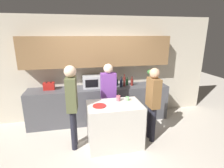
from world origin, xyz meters
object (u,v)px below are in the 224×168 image
object	(u,v)px
microwave	(93,81)
toaster	(49,86)
bottle_4	(132,82)
bottle_3	(127,82)
bottle_2	(124,82)
plate_on_island	(99,106)
potted_plant	(149,77)
bottle_0	(117,82)
cup_0	(118,98)
person_left	(108,92)
person_center	(153,99)
bottle_1	(121,83)
person_right	(72,101)
cup_1	(127,99)

from	to	relation	value
microwave	toaster	bearing A→B (deg)	179.92
bottle_4	bottle_3	bearing A→B (deg)	154.30
bottle_2	toaster	bearing A→B (deg)	176.93
plate_on_island	potted_plant	bearing A→B (deg)	38.35
bottle_0	cup_0	size ratio (longest dim) A/B	1.97
bottle_4	person_left	bearing A→B (deg)	-144.74
person_center	bottle_1	bearing A→B (deg)	21.00
potted_plant	plate_on_island	distance (m)	1.99
bottle_3	plate_on_island	world-z (taller)	bottle_3
bottle_0	bottle_3	size ratio (longest dim) A/B	1.00
toaster	potted_plant	world-z (taller)	potted_plant
plate_on_island	person_center	world-z (taller)	person_center
bottle_4	person_center	distance (m)	1.13
potted_plant	person_right	xyz separation A→B (m)	(-2.06, -1.12, -0.11)
bottle_2	plate_on_island	size ratio (longest dim) A/B	1.25
microwave	potted_plant	size ratio (longest dim) A/B	1.32
toaster	person_left	world-z (taller)	person_left
potted_plant	bottle_1	bearing A→B (deg)	-169.86
bottle_0	plate_on_island	size ratio (longest dim) A/B	0.87
toaster	bottle_2	distance (m)	1.89
toaster	cup_1	size ratio (longest dim) A/B	3.20
bottle_1	bottle_3	size ratio (longest dim) A/B	1.23
toaster	potted_plant	bearing A→B (deg)	-0.00
toaster	person_right	world-z (taller)	person_right
microwave	potted_plant	world-z (taller)	potted_plant
microwave	cup_1	world-z (taller)	microwave
bottle_2	person_right	bearing A→B (deg)	-142.40
cup_0	cup_1	xyz separation A→B (m)	(0.19, -0.03, -0.02)
bottle_2	person_center	size ratio (longest dim) A/B	0.20
bottle_1	cup_0	distance (m)	0.92
bottle_0	plate_on_island	distance (m)	1.38
person_center	microwave	bearing A→B (deg)	42.84
bottle_3	cup_1	size ratio (longest dim) A/B	2.77
potted_plant	bottle_1	world-z (taller)	potted_plant
microwave	bottle_2	distance (m)	0.82
potted_plant	cup_0	bearing A→B (deg)	-137.59
toaster	person_right	size ratio (longest dim) A/B	0.15
toaster	bottle_1	world-z (taller)	bottle_1
cup_0	person_right	bearing A→B (deg)	-174.00
bottle_1	cup_1	xyz separation A→B (m)	(-0.10, -0.90, -0.09)
toaster	cup_1	distance (m)	1.99
bottle_0	bottle_2	xyz separation A→B (m)	(0.19, -0.10, 0.04)
microwave	plate_on_island	size ratio (longest dim) A/B	2.00
bottle_2	person_center	xyz separation A→B (m)	(0.32, -1.08, -0.10)
person_right	microwave	bearing A→B (deg)	160.11
toaster	person_left	size ratio (longest dim) A/B	0.16
bottle_4	plate_on_island	bearing A→B (deg)	-131.60
cup_1	person_left	distance (m)	0.57
bottle_3	person_center	world-z (taller)	person_center
bottle_4	person_center	world-z (taller)	person_center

